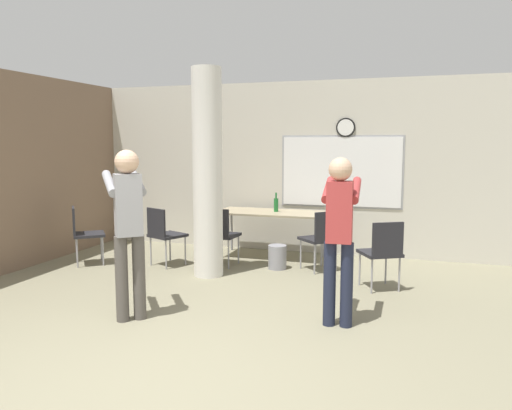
% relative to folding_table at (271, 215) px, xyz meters
% --- Properties ---
extents(ground_plane, '(24.00, 24.00, 0.00)m').
position_rel_folding_table_xyz_m(ground_plane, '(0.24, -4.43, -0.69)').
color(ground_plane, gray).
extents(wall_left_accent, '(0.12, 7.00, 2.80)m').
position_rel_folding_table_xyz_m(wall_left_accent, '(-3.26, -1.93, 0.71)').
color(wall_left_accent, '#7A604C').
rests_on(wall_left_accent, ground_plane).
extents(wall_back, '(8.00, 0.15, 2.80)m').
position_rel_folding_table_xyz_m(wall_back, '(0.26, 0.63, 0.71)').
color(wall_back, beige).
rests_on(wall_back, ground_plane).
extents(support_pillar, '(0.40, 0.40, 2.80)m').
position_rel_folding_table_xyz_m(support_pillar, '(-0.51, -1.28, 0.71)').
color(support_pillar, silver).
rests_on(support_pillar, ground_plane).
extents(folding_table, '(1.68, 0.77, 0.74)m').
position_rel_folding_table_xyz_m(folding_table, '(0.00, 0.00, 0.00)').
color(folding_table, tan).
rests_on(folding_table, ground_plane).
extents(bottle_on_table, '(0.07, 0.07, 0.30)m').
position_rel_folding_table_xyz_m(bottle_on_table, '(0.08, 0.02, 0.16)').
color(bottle_on_table, '#1E6B2D').
rests_on(bottle_on_table, folding_table).
extents(waste_bin, '(0.27, 0.27, 0.34)m').
position_rel_folding_table_xyz_m(waste_bin, '(0.29, -0.65, -0.52)').
color(waste_bin, gray).
rests_on(waste_bin, ground_plane).
extents(chair_near_pillar, '(0.58, 0.58, 0.87)m').
position_rel_folding_table_xyz_m(chair_near_pillar, '(-1.34, -1.01, -0.18)').
color(chair_near_pillar, '#232328').
rests_on(chair_near_pillar, ground_plane).
extents(chair_table_right, '(0.62, 0.62, 0.87)m').
position_rel_folding_table_xyz_m(chair_table_right, '(0.92, -0.59, -0.18)').
color(chair_table_right, '#232328').
rests_on(chair_table_right, ground_plane).
extents(chair_by_left_wall, '(0.62, 0.62, 0.87)m').
position_rel_folding_table_xyz_m(chair_by_left_wall, '(-2.52, -1.29, -0.18)').
color(chair_by_left_wall, '#232328').
rests_on(chair_by_left_wall, ground_plane).
extents(chair_mid_room, '(0.60, 0.60, 0.87)m').
position_rel_folding_table_xyz_m(chair_mid_room, '(1.80, -1.27, -0.18)').
color(chair_mid_room, '#232328').
rests_on(chair_mid_room, ground_plane).
extents(chair_table_left, '(0.47, 0.47, 0.87)m').
position_rel_folding_table_xyz_m(chair_table_left, '(-0.55, -0.76, -0.18)').
color(chair_table_left, '#232328').
rests_on(chair_table_left, ground_plane).
extents(person_playing_front, '(0.66, 0.68, 1.74)m').
position_rel_folding_table_xyz_m(person_playing_front, '(-0.59, -3.11, 0.34)').
color(person_playing_front, '#514C47').
rests_on(person_playing_front, ground_plane).
extents(person_playing_side, '(0.39, 0.65, 1.67)m').
position_rel_folding_table_xyz_m(person_playing_side, '(1.47, -2.62, 0.30)').
color(person_playing_side, '#1E2338').
rests_on(person_playing_side, ground_plane).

